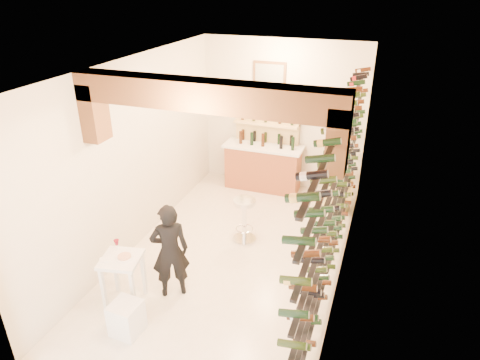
% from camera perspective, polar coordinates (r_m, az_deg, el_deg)
% --- Properties ---
extents(ground, '(6.00, 6.00, 0.00)m').
position_cam_1_polar(ground, '(7.40, -0.79, -10.07)').
color(ground, silver).
rests_on(ground, ground).
extents(room_shell, '(3.52, 6.02, 3.21)m').
position_cam_1_polar(room_shell, '(6.12, -1.76, 5.89)').
color(room_shell, beige).
rests_on(room_shell, ground).
extents(wine_rack, '(0.32, 5.70, 2.56)m').
position_cam_1_polar(wine_rack, '(6.30, 12.31, -1.10)').
color(wine_rack, black).
rests_on(wine_rack, ground).
extents(back_counter, '(1.70, 0.62, 1.29)m').
position_cam_1_polar(back_counter, '(9.41, 3.07, 1.90)').
color(back_counter, '#99512F').
rests_on(back_counter, ground).
extents(back_shelving, '(1.40, 0.31, 2.73)m').
position_cam_1_polar(back_shelving, '(9.39, 3.58, 6.01)').
color(back_shelving, '#E4C480').
rests_on(back_shelving, ground).
extents(tasting_table, '(0.63, 0.63, 0.94)m').
position_cam_1_polar(tasting_table, '(6.34, -15.46, -10.97)').
color(tasting_table, white).
rests_on(tasting_table, ground).
extents(white_stool, '(0.40, 0.40, 0.47)m').
position_cam_1_polar(white_stool, '(6.12, -14.88, -17.36)').
color(white_stool, white).
rests_on(white_stool, ground).
extents(person, '(0.66, 0.60, 1.50)m').
position_cam_1_polar(person, '(6.29, -9.32, -9.32)').
color(person, black).
rests_on(person, ground).
extents(chrome_barstool, '(0.42, 0.42, 0.82)m').
position_cam_1_polar(chrome_barstool, '(7.55, 0.59, -4.96)').
color(chrome_barstool, silver).
rests_on(chrome_barstool, ground).
extents(crate_lower, '(0.53, 0.43, 0.28)m').
position_cam_1_polar(crate_lower, '(8.90, 12.71, -3.04)').
color(crate_lower, '#E2CB7C').
rests_on(crate_lower, ground).
extents(crate_upper, '(0.57, 0.40, 0.32)m').
position_cam_1_polar(crate_upper, '(8.76, 12.90, -1.31)').
color(crate_upper, '#E2CB7C').
rests_on(crate_upper, crate_lower).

